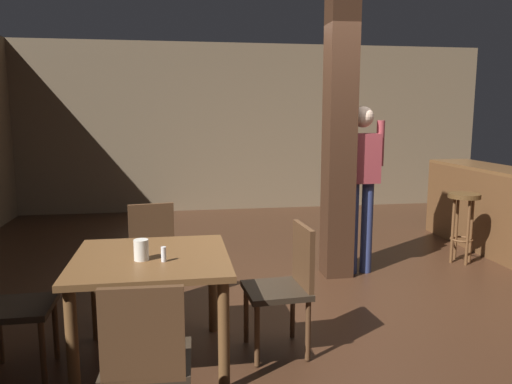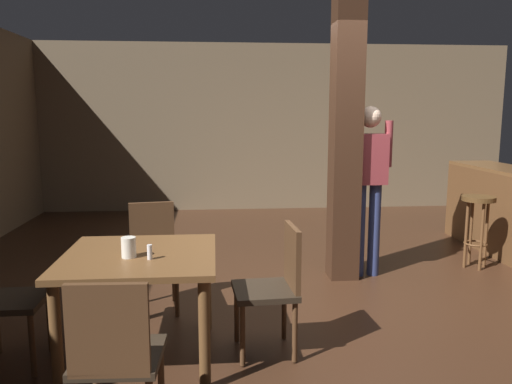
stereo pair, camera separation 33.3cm
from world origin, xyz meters
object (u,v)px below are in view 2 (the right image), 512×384
(dining_table, at_px, (140,270))
(chair_north, at_px, (153,250))
(chair_south, at_px, (115,353))
(chair_east, at_px, (276,282))
(napkin_cup, at_px, (129,247))
(bar_counter, at_px, (509,213))
(salt_shaker, at_px, (150,252))
(bar_stool_near, at_px, (478,215))
(standing_person, at_px, (368,179))

(dining_table, height_order, chair_north, chair_north)
(chair_south, bearing_deg, chair_east, 46.55)
(chair_south, xyz_separation_m, napkin_cup, (-0.07, 0.85, 0.30))
(bar_counter, bearing_deg, salt_shaker, -149.20)
(bar_counter, bearing_deg, napkin_cup, -150.73)
(chair_east, distance_m, chair_north, 1.28)
(salt_shaker, height_order, bar_stool_near, salt_shaker)
(chair_north, height_order, bar_stool_near, chair_north)
(chair_north, bearing_deg, napkin_cup, -91.69)
(napkin_cup, relative_size, salt_shaker, 1.39)
(standing_person, bearing_deg, chair_north, -161.13)
(salt_shaker, xyz_separation_m, standing_person, (1.95, 1.74, 0.22))
(chair_north, distance_m, bar_stool_near, 3.43)
(napkin_cup, relative_size, bar_stool_near, 0.17)
(chair_east, height_order, salt_shaker, chair_east)
(chair_north, relative_size, napkin_cup, 6.70)
(bar_stool_near, bearing_deg, chair_south, -140.67)
(napkin_cup, distance_m, bar_counter, 4.51)
(chair_north, height_order, salt_shaker, chair_north)
(chair_south, relative_size, salt_shaker, 9.33)
(chair_north, relative_size, salt_shaker, 9.33)
(chair_east, bearing_deg, dining_table, -179.17)
(dining_table, distance_m, salt_shaker, 0.23)
(dining_table, bearing_deg, bar_counter, 28.69)
(salt_shaker, height_order, standing_person, standing_person)
(chair_south, distance_m, bar_stool_near, 4.24)
(chair_south, distance_m, napkin_cup, 0.91)
(bar_counter, height_order, bar_stool_near, bar_counter)
(dining_table, distance_m, napkin_cup, 0.21)
(bar_counter, bearing_deg, chair_south, -141.65)
(dining_table, xyz_separation_m, salt_shaker, (0.08, -0.14, 0.16))
(napkin_cup, height_order, bar_stool_near, napkin_cup)
(chair_east, bearing_deg, chair_south, -133.45)
(dining_table, relative_size, bar_counter, 0.43)
(chair_north, relative_size, standing_person, 0.52)
(chair_south, bearing_deg, salt_shaker, 84.75)
(chair_north, bearing_deg, bar_stool_near, 14.56)
(dining_table, bearing_deg, chair_south, -89.29)
(dining_table, distance_m, bar_counter, 4.41)
(dining_table, relative_size, chair_south, 1.12)
(chair_east, height_order, bar_counter, bar_counter)
(bar_stool_near, bearing_deg, dining_table, -151.96)
(chair_east, relative_size, chair_south, 1.00)
(chair_north, relative_size, chair_south, 1.00)
(napkin_cup, xyz_separation_m, bar_stool_near, (3.35, 1.84, -0.22))
(dining_table, bearing_deg, salt_shaker, -58.55)
(chair_east, relative_size, bar_stool_near, 1.14)
(napkin_cup, bearing_deg, bar_counter, 29.27)
(chair_north, height_order, bar_counter, bar_counter)
(bar_stool_near, bearing_deg, salt_shaker, -149.46)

